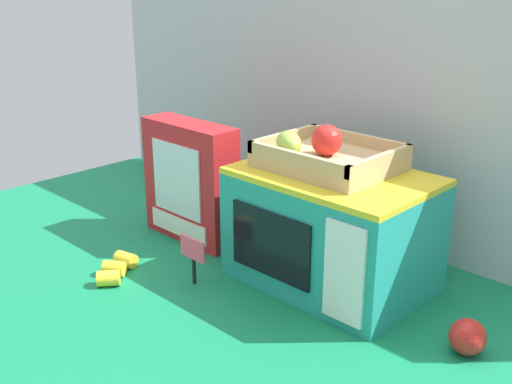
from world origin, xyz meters
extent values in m
plane|color=#147A4C|center=(0.00, 0.00, 0.00)|extent=(1.70, 1.70, 0.00)
cube|color=#B7BABF|center=(0.00, 0.29, 0.28)|extent=(1.61, 0.03, 0.55)
cube|color=teal|center=(0.17, 0.04, 0.11)|extent=(0.38, 0.26, 0.22)
cube|color=yellow|center=(0.17, 0.04, 0.23)|extent=(0.38, 0.26, 0.01)
cube|color=black|center=(0.13, -0.09, 0.11)|extent=(0.20, 0.01, 0.13)
cube|color=white|center=(0.30, -0.09, 0.11)|extent=(0.08, 0.01, 0.18)
cube|color=tan|center=(0.14, 0.06, 0.25)|extent=(0.25, 0.21, 0.03)
cube|color=tan|center=(0.14, -0.04, 0.27)|extent=(0.25, 0.01, 0.02)
cube|color=tan|center=(0.14, 0.16, 0.27)|extent=(0.25, 0.01, 0.02)
cube|color=tan|center=(0.02, 0.06, 0.27)|extent=(0.01, 0.21, 0.02)
cube|color=tan|center=(0.26, 0.06, 0.27)|extent=(0.01, 0.21, 0.02)
sphere|color=red|center=(0.14, 0.05, 0.29)|extent=(0.06, 0.06, 0.06)
ellipsoid|color=#9EC647|center=(0.09, 0.00, 0.28)|extent=(0.09, 0.08, 0.05)
cube|color=red|center=(-0.20, -0.01, 0.14)|extent=(0.25, 0.08, 0.28)
cube|color=silver|center=(-0.20, -0.05, 0.15)|extent=(0.16, 0.00, 0.17)
cube|color=white|center=(-0.20, -0.05, 0.04)|extent=(0.19, 0.00, 0.04)
cylinder|color=black|center=(-0.02, -0.16, 0.03)|extent=(0.01, 0.01, 0.06)
cube|color=#F44C6B|center=(-0.02, -0.16, 0.08)|extent=(0.07, 0.00, 0.05)
cylinder|color=yellow|center=(-0.18, -0.22, 0.02)|extent=(0.05, 0.04, 0.03)
cylinder|color=yellow|center=(-0.17, -0.26, 0.02)|extent=(0.06, 0.05, 0.03)
cylinder|color=yellow|center=(-0.14, -0.29, 0.02)|extent=(0.05, 0.06, 0.03)
sphere|color=red|center=(0.49, -0.01, 0.03)|extent=(0.06, 0.06, 0.06)
camera|label=1|loc=(0.86, -0.89, 0.60)|focal=43.70mm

